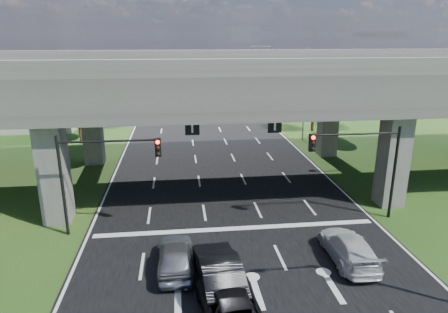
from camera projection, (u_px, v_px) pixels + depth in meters
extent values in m
plane|color=#1C4014|center=(247.00, 260.00, 20.91)|extent=(160.00, 160.00, 0.00)
cube|color=black|center=(224.00, 189.00, 30.40)|extent=(18.00, 120.00, 0.03)
cube|color=#3A3734|center=(221.00, 81.00, 29.97)|extent=(80.00, 15.00, 2.00)
cube|color=#575550|center=(235.00, 68.00, 22.64)|extent=(80.00, 0.50, 1.00)
cube|color=#575550|center=(212.00, 55.00, 36.42)|extent=(80.00, 0.50, 1.00)
cube|color=#575550|center=(53.00, 168.00, 24.36)|extent=(1.60, 1.60, 7.00)
cube|color=#575550|center=(92.00, 126.00, 35.76)|extent=(1.60, 1.60, 7.00)
cube|color=#575550|center=(393.00, 156.00, 26.81)|extent=(1.60, 1.60, 7.00)
cube|color=#575550|center=(328.00, 120.00, 38.21)|extent=(1.60, 1.60, 7.00)
cube|color=black|center=(192.00, 128.00, 23.63)|extent=(0.85, 0.06, 0.85)
cube|color=black|center=(275.00, 126.00, 24.18)|extent=(0.85, 0.06, 0.85)
cylinder|color=black|center=(394.00, 173.00, 24.94)|extent=(0.18, 0.18, 6.00)
cylinder|color=black|center=(356.00, 134.00, 23.88)|extent=(5.50, 0.12, 0.12)
cube|color=black|center=(312.00, 143.00, 23.52)|extent=(0.35, 0.28, 1.05)
sphere|color=#FF0C05|center=(313.00, 138.00, 23.26)|extent=(0.22, 0.22, 0.22)
cylinder|color=black|center=(62.00, 187.00, 22.72)|extent=(0.18, 0.18, 6.00)
cylinder|color=black|center=(108.00, 141.00, 22.26)|extent=(5.50, 0.12, 0.12)
cube|color=black|center=(158.00, 147.00, 22.52)|extent=(0.35, 0.28, 1.05)
sphere|color=#FF0C05|center=(158.00, 142.00, 22.26)|extent=(0.22, 0.22, 0.22)
cylinder|color=gray|center=(305.00, 95.00, 43.41)|extent=(0.16, 0.16, 10.00)
cylinder|color=gray|center=(294.00, 51.00, 41.87)|extent=(3.00, 0.10, 0.10)
cube|color=gray|center=(280.00, 52.00, 41.74)|extent=(0.60, 0.25, 0.18)
cylinder|color=gray|center=(271.00, 80.00, 58.61)|extent=(0.16, 0.16, 10.00)
cylinder|color=gray|center=(262.00, 46.00, 57.07)|extent=(3.00, 0.10, 0.10)
cube|color=gray|center=(252.00, 47.00, 56.93)|extent=(0.60, 0.25, 0.18)
cylinder|color=black|center=(80.00, 127.00, 43.56)|extent=(0.36, 0.36, 3.30)
sphere|color=#184512|center=(77.00, 100.00, 42.69)|extent=(4.50, 4.50, 4.50)
sphere|color=#184512|center=(79.00, 87.00, 42.05)|extent=(3.60, 3.60, 3.60)
sphere|color=#184512|center=(76.00, 107.00, 43.30)|extent=(3.30, 3.30, 3.30)
cylinder|color=black|center=(70.00, 116.00, 50.89)|extent=(0.36, 0.36, 2.86)
sphere|color=#184512|center=(68.00, 95.00, 50.13)|extent=(3.90, 3.90, 3.90)
sphere|color=#184512|center=(69.00, 86.00, 49.55)|extent=(3.12, 3.12, 3.12)
sphere|color=#184512|center=(67.00, 101.00, 50.71)|extent=(2.86, 2.86, 2.86)
cylinder|color=black|center=(112.00, 102.00, 58.84)|extent=(0.36, 0.36, 3.52)
sphere|color=#184512|center=(110.00, 80.00, 57.90)|extent=(4.80, 4.80, 4.80)
sphere|color=#184512|center=(111.00, 70.00, 57.24)|extent=(3.84, 3.84, 3.84)
sphere|color=#184512|center=(109.00, 87.00, 58.53)|extent=(3.52, 3.52, 3.52)
cylinder|color=black|center=(313.00, 119.00, 48.50)|extent=(0.36, 0.36, 3.08)
sphere|color=#184512|center=(314.00, 96.00, 47.68)|extent=(4.20, 4.20, 4.20)
sphere|color=#184512|center=(319.00, 85.00, 47.08)|extent=(3.36, 3.36, 3.36)
sphere|color=#184512|center=(311.00, 102.00, 48.28)|extent=(3.08, 3.08, 3.08)
cylinder|color=black|center=(315.00, 108.00, 56.47)|extent=(0.36, 0.36, 2.86)
sphere|color=#184512|center=(316.00, 89.00, 55.71)|extent=(3.90, 3.90, 3.90)
sphere|color=#184512|center=(320.00, 81.00, 55.13)|extent=(3.12, 3.12, 3.12)
sphere|color=#184512|center=(313.00, 94.00, 56.28)|extent=(2.86, 2.86, 2.86)
cylinder|color=black|center=(274.00, 98.00, 63.56)|extent=(0.36, 0.36, 3.30)
sphere|color=#184512|center=(275.00, 79.00, 62.68)|extent=(4.50, 4.50, 4.50)
sphere|color=#184512|center=(278.00, 70.00, 62.05)|extent=(3.60, 3.60, 3.60)
sphere|color=#184512|center=(272.00, 84.00, 63.29)|extent=(3.30, 3.30, 3.30)
imported|color=#A1A4A9|center=(176.00, 255.00, 19.84)|extent=(1.78, 4.43, 1.51)
imported|color=black|center=(218.00, 271.00, 18.31)|extent=(2.24, 5.36, 1.72)
imported|color=silver|center=(349.00, 248.00, 20.65)|extent=(2.08, 4.90, 1.41)
imported|color=black|center=(231.00, 305.00, 16.25)|extent=(2.84, 5.30, 1.41)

